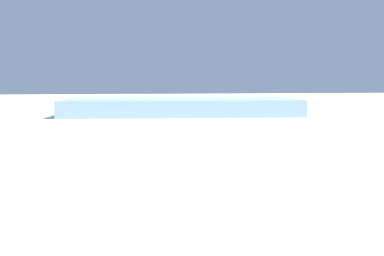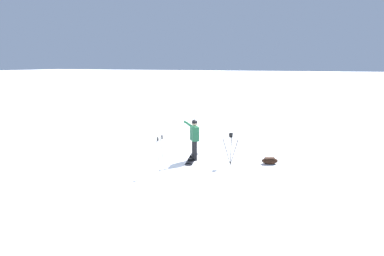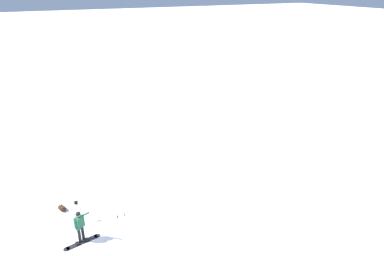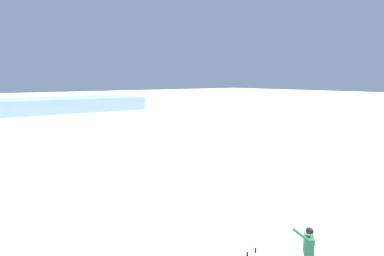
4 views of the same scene
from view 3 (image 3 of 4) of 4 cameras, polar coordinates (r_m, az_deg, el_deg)
name	(u,v)px [view 3 (image 3 of 4)]	position (r m, az deg, el deg)	size (l,w,h in m)	color
ground_plane	(95,233)	(17.88, -15.70, -16.30)	(300.00, 300.00, 0.00)	white
snowboarder	(80,224)	(16.99, -18.08, -14.79)	(0.53, 0.72, 1.64)	black
snowboard	(82,242)	(17.48, -17.69, -17.52)	(0.57, 1.71, 0.10)	black
gear_bag_large	(62,208)	(19.80, -20.69, -12.28)	(0.68, 0.53, 0.24)	black
camera_tripod	(77,207)	(18.27, -18.54, -12.31)	(0.60, 0.53, 1.22)	#262628
ski_poles	(122,223)	(16.80, -11.53, -15.07)	(0.17, 0.38, 1.29)	gray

